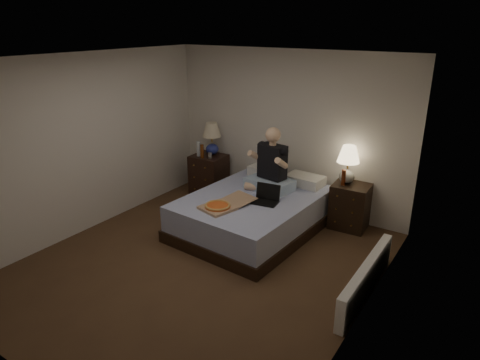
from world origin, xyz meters
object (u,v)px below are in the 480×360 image
Objects in this scene: soda_can at (210,156)px; pizza_box at (218,206)px; lamp_right at (348,165)px; water_bottle at (199,149)px; lamp_left at (212,139)px; radiator at (366,279)px; person at (270,159)px; laptop at (265,195)px; bed at (253,213)px; beer_bottle_right at (344,178)px; nightstand_left at (209,175)px; beer_bottle_left at (202,151)px; nightstand_right at (350,206)px.

pizza_box is at bearing -49.57° from soda_can.
water_bottle is (-2.53, -0.24, -0.11)m from lamp_right.
lamp_left is 3.64m from radiator.
lamp_right is at bearing 37.39° from person.
lamp_right is 0.74× the size of pizza_box.
laptop is 0.21× the size of radiator.
lamp_left reaches higher than lamp_right.
laptop is 0.68m from pizza_box.
water_bottle is at bearing 160.26° from bed.
lamp_left reaches higher than beer_bottle_right.
person is 0.63m from laptop.
water_bottle is at bearing 178.00° from soda_can.
bed is at bearing -142.95° from beer_bottle_right.
laptop is at bearing -30.59° from lamp_left.
nightstand_left is at bearing 39.38° from water_bottle.
nightstand_left is 0.50m from beer_bottle_left.
water_bottle is 0.16× the size of radiator.
soda_can is at bearing 18.50° from beer_bottle_left.
beer_bottle_left reaches higher than radiator.
pizza_box is (1.21, -1.23, -0.26)m from beer_bottle_left.
bed is 0.82m from person.
soda_can is at bearing -177.67° from nightstand_right.
radiator is (3.37, -1.30, -0.64)m from water_bottle.
soda_can is (-2.38, -0.23, 0.43)m from nightstand_right.
beer_bottle_left is 3.54m from radiator.
person is (-0.97, -0.41, 0.21)m from beer_bottle_right.
beer_bottle_left is at bearing 160.37° from bed.
soda_can is at bearing 178.32° from person.
pizza_box is (1.08, -1.27, -0.19)m from soda_can.
laptop is (-0.78, -1.00, -0.30)m from lamp_right.
laptop reaches higher than nightstand_left.
nightstand_left is 1.27× the size of lamp_right.
lamp_left is at bearing 178.63° from beer_bottle_right.
bed is 21.15× the size of soda_can.
pizza_box is 0.47× the size of radiator.
person reaches higher than lamp_left.
beer_bottle_left reaches higher than nightstand_left.
nightstand_right is 2.91× the size of beer_bottle_left.
person is (1.40, -0.46, 0.00)m from lamp_left.
lamp_right is 5.60× the size of soda_can.
bed is 1.48m from soda_can.
soda_can is 1.69m from laptop.
beer_bottle_right is at bearing -145.09° from nightstand_right.
person is at bearing -9.98° from water_bottle.
person reaches higher than lamp_right.
radiator is at bearing -67.14° from nightstand_right.
beer_bottle_right is at bearing 64.32° from pizza_box.
person is (-0.98, -0.51, 0.04)m from lamp_right.
beer_bottle_left is (-0.13, -0.04, 0.06)m from soda_can.
laptop reaches higher than nightstand_right.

